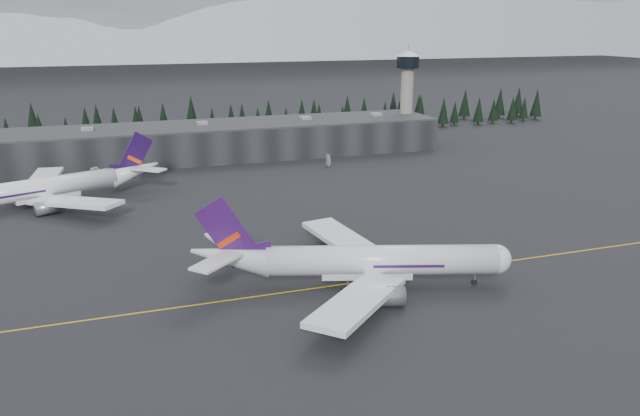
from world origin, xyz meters
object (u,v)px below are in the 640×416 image
object	(u,v)px
jet_main	(353,261)
gse_vehicle_a	(96,182)
terminal	(230,140)
jet_parked	(56,186)
gse_vehicle_b	(329,164)
control_tower	(407,87)

from	to	relation	value
jet_main	gse_vehicle_a	world-z (taller)	jet_main
terminal	jet_main	xyz separation A→B (m)	(-1.24, -128.23, -1.20)
jet_main	jet_parked	distance (m)	97.98
terminal	gse_vehicle_b	xyz separation A→B (m)	(29.51, -28.63, -5.53)
terminal	gse_vehicle_b	world-z (taller)	terminal
control_tower	jet_main	bearing A→B (deg)	-120.15
jet_parked	control_tower	bearing A→B (deg)	-178.95
control_tower	gse_vehicle_a	size ratio (longest dim) A/B	6.67
jet_parked	terminal	bearing A→B (deg)	-160.31
control_tower	gse_vehicle_b	distance (m)	59.86
terminal	gse_vehicle_a	distance (m)	56.53
terminal	jet_parked	world-z (taller)	jet_parked
control_tower	gse_vehicle_a	distance (m)	129.29
control_tower	jet_parked	world-z (taller)	control_tower
terminal	jet_main	world-z (taller)	jet_main
jet_parked	gse_vehicle_a	xyz separation A→B (m)	(10.16, 19.60, -4.26)
control_tower	gse_vehicle_b	size ratio (longest dim) A/B	8.38
control_tower	gse_vehicle_a	bearing A→B (deg)	-165.43
terminal	gse_vehicle_a	world-z (taller)	terminal
gse_vehicle_a	jet_parked	bearing A→B (deg)	-117.11
control_tower	jet_main	xyz separation A→B (m)	(-76.24, -131.23, -18.30)
control_tower	gse_vehicle_b	world-z (taller)	control_tower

